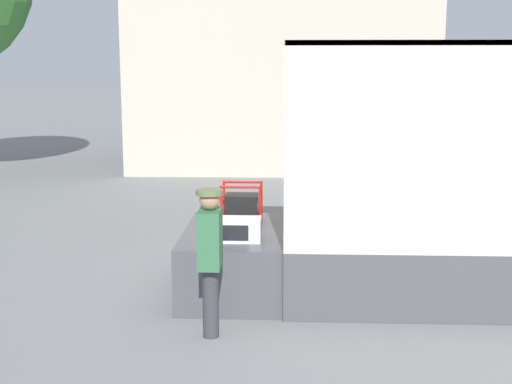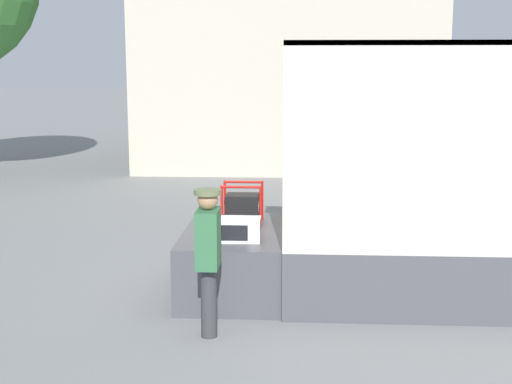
# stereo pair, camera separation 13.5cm
# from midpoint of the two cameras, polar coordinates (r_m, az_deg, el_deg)

# --- Properties ---
(ground_plane) EXTENTS (160.00, 160.00, 0.00)m
(ground_plane) POSITION_cam_midpoint_polar(r_m,az_deg,el_deg) (9.65, 2.63, -7.91)
(ground_plane) COLOR gray
(tailgate_deck) EXTENTS (1.32, 2.24, 0.83)m
(tailgate_deck) POSITION_cam_midpoint_polar(r_m,az_deg,el_deg) (9.56, -1.33, -5.47)
(tailgate_deck) COLOR #4C4C51
(tailgate_deck) RESTS_ON ground
(microwave) EXTENTS (0.52, 0.39, 0.28)m
(microwave) POSITION_cam_midpoint_polar(r_m,az_deg,el_deg) (8.87, -0.89, -3.01)
(microwave) COLOR white
(microwave) RESTS_ON tailgate_deck
(portable_generator) EXTENTS (0.56, 0.45, 0.56)m
(portable_generator) POSITION_cam_midpoint_polar(r_m,az_deg,el_deg) (9.81, -0.61, -1.29)
(portable_generator) COLOR black
(portable_generator) RESTS_ON tailgate_deck
(worker_person) EXTENTS (0.30, 0.44, 1.67)m
(worker_person) POSITION_cam_midpoint_polar(r_m,az_deg,el_deg) (7.81, -3.35, -4.48)
(worker_person) COLOR #38383D
(worker_person) RESTS_ON ground
(house_backdrop) EXTENTS (8.85, 6.76, 9.00)m
(house_backdrop) POSITION_cam_midpoint_polar(r_m,az_deg,el_deg) (22.08, 2.78, 14.33)
(house_backdrop) COLOR beige
(house_backdrop) RESTS_ON ground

